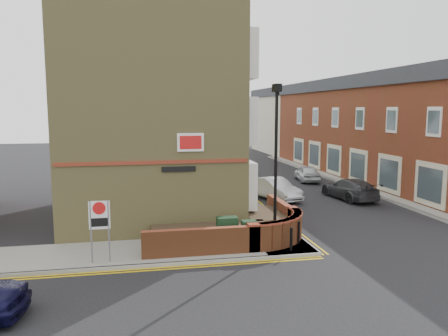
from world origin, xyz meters
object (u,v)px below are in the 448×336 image
utility_cabinet_large (227,232)px  zone_sign (100,220)px  silver_car_near (275,189)px  lamppost (276,164)px

utility_cabinet_large → zone_sign: 4.86m
zone_sign → silver_car_near: 13.61m
silver_car_near → zone_sign: bearing=-152.5°
zone_sign → silver_car_near: zone_sign is taller
lamppost → zone_sign: size_ratio=2.86×
lamppost → zone_sign: bearing=-173.9°
zone_sign → lamppost: bearing=6.1°
lamppost → silver_car_near: (2.89, 9.01, -2.69)m
lamppost → utility_cabinet_large: size_ratio=5.25×
utility_cabinet_large → silver_car_near: (4.79, 8.91, -0.06)m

